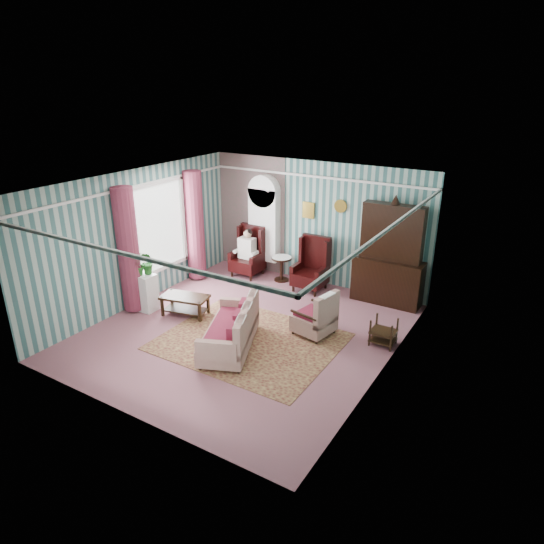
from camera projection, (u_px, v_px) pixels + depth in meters
The scene contains 17 objects.
floor at pixel (245, 331), 9.50m from camera, with size 6.00×6.00×0.00m, color #8F5357.
room_shell at pixel (222, 226), 9.19m from camera, with size 5.53×6.02×2.91m.
bookcase at pixel (264, 230), 11.99m from camera, with size 0.80×0.28×2.24m, color silver.
dresser_hutch at pixel (390, 252), 10.30m from camera, with size 1.50×0.56×2.36m, color black.
wingback_left at pixel (247, 252), 11.98m from camera, with size 0.76×0.80×1.25m, color black.
wingback_right at pixel (310, 265), 11.14m from camera, with size 0.76×0.80×1.25m, color black.
seated_woman at pixel (247, 253), 12.00m from camera, with size 0.44×0.40×1.18m, color silver, non-canonical shape.
round_side_table at pixel (282, 269), 11.79m from camera, with size 0.50×0.50×0.60m, color black.
nest_table at pixel (384, 331), 8.92m from camera, with size 0.45×0.38×0.54m, color black.
plant_stand at pixel (144, 292), 10.27m from camera, with size 0.55×0.35×0.80m, color silver.
rug at pixel (250, 341), 9.11m from camera, with size 3.20×2.60×0.01m, color #4D191F.
sofa at pixel (229, 323), 8.72m from camera, with size 1.80×1.07×1.01m, color beige.
floral_armchair at pixel (314, 308), 9.20m from camera, with size 0.75×0.75×1.09m, color beige.
coffee_table at pixel (185, 305), 10.08m from camera, with size 0.97×0.50×0.43m, color black.
potted_plant_a at pixel (138, 265), 9.99m from camera, with size 0.41×0.35×0.45m, color #1A541A.
potted_plant_b at pixel (148, 263), 10.03m from camera, with size 0.27×0.22×0.50m, color #20561B.
potted_plant_c at pixel (138, 264), 10.11m from camera, with size 0.24×0.24×0.43m, color #1E4D18.
Camera 1 is at (4.81, -6.90, 4.58)m, focal length 32.00 mm.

